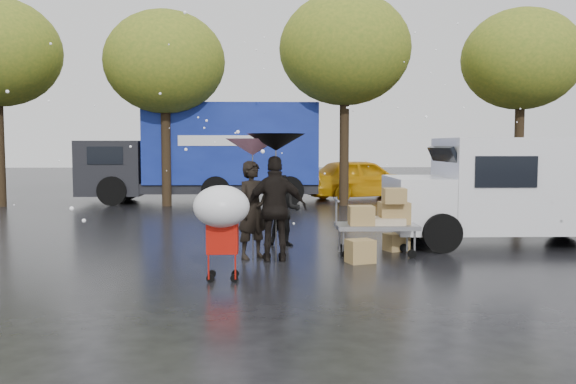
{
  "coord_description": "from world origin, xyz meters",
  "views": [
    {
      "loc": [
        -0.11,
        -10.59,
        2.06
      ],
      "look_at": [
        0.29,
        1.0,
        1.16
      ],
      "focal_mm": 38.0,
      "sensor_mm": 36.0,
      "label": 1
    }
  ],
  "objects_px": {
    "blue_truck": "(209,153)",
    "vendor_cart": "(381,217)",
    "yellow_taxi": "(361,179)",
    "shopping_cart": "(222,212)",
    "person_pink": "(253,210)",
    "white_van": "(516,188)",
    "person_black": "(276,209)"
  },
  "relations": [
    {
      "from": "blue_truck",
      "to": "vendor_cart",
      "type": "bearing_deg",
      "value": -68.59
    },
    {
      "from": "blue_truck",
      "to": "yellow_taxi",
      "type": "xyz_separation_m",
      "value": [
        5.63,
        1.07,
        -0.98
      ]
    },
    {
      "from": "shopping_cart",
      "to": "yellow_taxi",
      "type": "distance_m",
      "value": 14.51
    },
    {
      "from": "yellow_taxi",
      "to": "person_pink",
      "type": "bearing_deg",
      "value": 141.16
    },
    {
      "from": "shopping_cart",
      "to": "blue_truck",
      "type": "distance_m",
      "value": 12.91
    },
    {
      "from": "vendor_cart",
      "to": "yellow_taxi",
      "type": "bearing_deg",
      "value": 83.03
    },
    {
      "from": "shopping_cart",
      "to": "white_van",
      "type": "distance_m",
      "value": 6.72
    },
    {
      "from": "person_pink",
      "to": "yellow_taxi",
      "type": "bearing_deg",
      "value": 34.33
    },
    {
      "from": "vendor_cart",
      "to": "shopping_cart",
      "type": "height_order",
      "value": "shopping_cart"
    },
    {
      "from": "shopping_cart",
      "to": "yellow_taxi",
      "type": "relative_size",
      "value": 0.32
    },
    {
      "from": "white_van",
      "to": "yellow_taxi",
      "type": "relative_size",
      "value": 1.08
    },
    {
      "from": "person_pink",
      "to": "blue_truck",
      "type": "distance_m",
      "value": 11.08
    },
    {
      "from": "vendor_cart",
      "to": "white_van",
      "type": "xyz_separation_m",
      "value": [
        3.04,
        1.22,
        0.43
      ]
    },
    {
      "from": "shopping_cart",
      "to": "white_van",
      "type": "bearing_deg",
      "value": 29.87
    },
    {
      "from": "person_pink",
      "to": "person_black",
      "type": "height_order",
      "value": "person_black"
    },
    {
      "from": "yellow_taxi",
      "to": "shopping_cart",
      "type": "bearing_deg",
      "value": 141.89
    },
    {
      "from": "blue_truck",
      "to": "yellow_taxi",
      "type": "relative_size",
      "value": 1.83
    },
    {
      "from": "person_black",
      "to": "white_van",
      "type": "relative_size",
      "value": 0.38
    },
    {
      "from": "shopping_cart",
      "to": "person_pink",
      "type": "bearing_deg",
      "value": 77.7
    },
    {
      "from": "person_black",
      "to": "yellow_taxi",
      "type": "height_order",
      "value": "person_black"
    },
    {
      "from": "vendor_cart",
      "to": "white_van",
      "type": "distance_m",
      "value": 3.3
    },
    {
      "from": "person_black",
      "to": "yellow_taxi",
      "type": "xyz_separation_m",
      "value": [
        3.39,
        12.22,
        -0.16
      ]
    },
    {
      "from": "person_black",
      "to": "person_pink",
      "type": "bearing_deg",
      "value": -33.81
    },
    {
      "from": "person_pink",
      "to": "blue_truck",
      "type": "height_order",
      "value": "blue_truck"
    },
    {
      "from": "white_van",
      "to": "yellow_taxi",
      "type": "height_order",
      "value": "white_van"
    },
    {
      "from": "person_pink",
      "to": "yellow_taxi",
      "type": "distance_m",
      "value": 12.55
    },
    {
      "from": "shopping_cart",
      "to": "blue_truck",
      "type": "relative_size",
      "value": 0.18
    },
    {
      "from": "person_black",
      "to": "shopping_cart",
      "type": "xyz_separation_m",
      "value": [
        -0.83,
        -1.66,
        0.13
      ]
    },
    {
      "from": "person_black",
      "to": "vendor_cart",
      "type": "height_order",
      "value": "person_black"
    },
    {
      "from": "person_pink",
      "to": "person_black",
      "type": "xyz_separation_m",
      "value": [
        0.41,
        -0.26,
        0.05
      ]
    },
    {
      "from": "person_black",
      "to": "shopping_cart",
      "type": "distance_m",
      "value": 1.86
    },
    {
      "from": "white_van",
      "to": "vendor_cart",
      "type": "bearing_deg",
      "value": -158.08
    }
  ]
}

